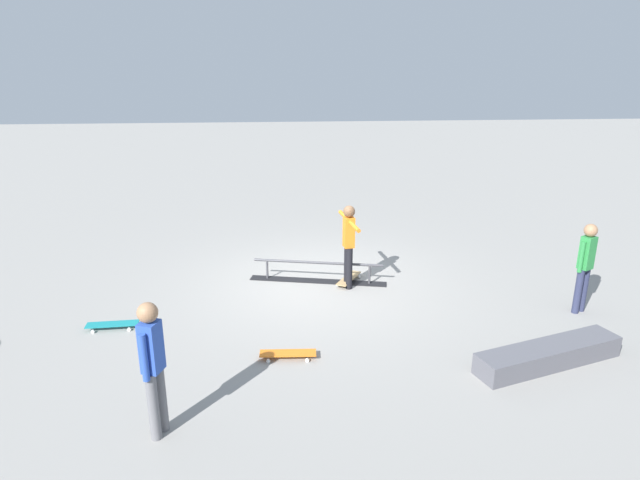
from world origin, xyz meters
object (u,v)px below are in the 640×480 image
object	(u,v)px
bystander_blue_shirt	(153,362)
bystander_green_shirt	(585,263)
skate_ledge	(549,355)
loose_skateboard_orange	(288,353)
skater_main	(349,241)
loose_skateboard_teal	(112,324)
skateboard_main	(349,279)
grind_rail	(318,273)

from	to	relation	value
bystander_blue_shirt	bystander_green_shirt	bearing A→B (deg)	131.96
skate_ledge	bystander_blue_shirt	size ratio (longest dim) A/B	1.38
skate_ledge	loose_skateboard_orange	world-z (taller)	skate_ledge
skate_ledge	skater_main	distance (m)	3.88
bystander_blue_shirt	loose_skateboard_teal	xyz separation A→B (m)	(1.24, -2.66, -0.84)
bystander_green_shirt	bystander_blue_shirt	size ratio (longest dim) A/B	0.95
skater_main	loose_skateboard_orange	xyz separation A→B (m)	(1.20, 2.47, -0.84)
bystander_blue_shirt	skate_ledge	bearing A→B (deg)	121.37
skateboard_main	bystander_green_shirt	bearing A→B (deg)	-83.76
bystander_green_shirt	skate_ledge	bearing A→B (deg)	-156.43
skateboard_main	loose_skateboard_teal	bearing A→B (deg)	141.38
bystander_green_shirt	skateboard_main	bearing A→B (deg)	130.15
skater_main	bystander_blue_shirt	size ratio (longest dim) A/B	0.97
grind_rail	loose_skateboard_orange	xyz separation A→B (m)	(0.66, 2.79, -0.10)
bystander_green_shirt	loose_skateboard_orange	distance (m)	5.10
grind_rail	bystander_blue_shirt	distance (m)	4.87
skater_main	bystander_blue_shirt	xyz separation A→B (m)	(2.69, 3.99, 0.00)
skater_main	skateboard_main	xyz separation A→B (m)	(-0.04, -0.23, -0.84)
bystander_green_shirt	loose_skateboard_orange	world-z (taller)	bystander_green_shirt
grind_rail	bystander_blue_shirt	xyz separation A→B (m)	(2.15, 4.31, 0.74)
loose_skateboard_orange	bystander_green_shirt	bearing A→B (deg)	-164.42
skateboard_main	loose_skateboard_orange	bearing A→B (deg)	-174.82
skater_main	loose_skateboard_teal	distance (m)	4.24
skateboard_main	loose_skateboard_teal	distance (m)	4.27
loose_skateboard_orange	loose_skateboard_teal	distance (m)	2.96
grind_rail	skate_ledge	xyz separation A→B (m)	(-2.94, 3.28, -0.03)
skateboard_main	bystander_blue_shirt	bearing A→B (deg)	176.99
skater_main	bystander_green_shirt	world-z (taller)	skater_main
grind_rail	skateboard_main	xyz separation A→B (m)	(-0.59, 0.09, -0.10)
skateboard_main	loose_skateboard_teal	size ratio (longest dim) A/B	0.98
bystander_blue_shirt	loose_skateboard_orange	size ratio (longest dim) A/B	2.00
skate_ledge	skater_main	xyz separation A→B (m)	(2.40, -2.96, 0.76)
skate_ledge	skateboard_main	size ratio (longest dim) A/B	2.82
grind_rail	loose_skateboard_teal	world-z (taller)	grind_rail
grind_rail	loose_skateboard_teal	bearing A→B (deg)	38.75
loose_skateboard_orange	skate_ledge	bearing A→B (deg)	175.49
grind_rail	skateboard_main	bearing A→B (deg)	-176.39
skater_main	loose_skateboard_teal	world-z (taller)	skater_main
grind_rail	skateboard_main	world-z (taller)	grind_rail
skate_ledge	loose_skateboard_orange	bearing A→B (deg)	-7.67
bystander_green_shirt	loose_skateboard_orange	size ratio (longest dim) A/B	1.90
skateboard_main	bystander_green_shirt	distance (m)	4.10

